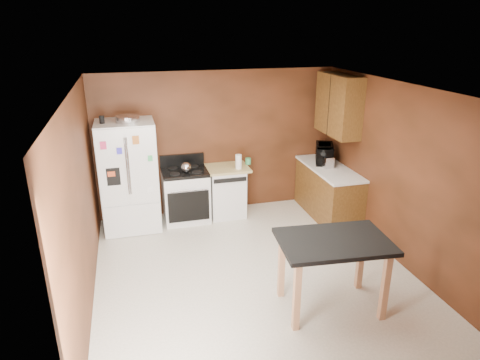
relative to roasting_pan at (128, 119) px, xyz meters
name	(u,v)px	position (x,y,z in m)	size (l,w,h in m)	color
floor	(253,272)	(1.49, -1.85, -1.85)	(4.50, 4.50, 0.00)	silver
ceiling	(255,89)	(1.49, -1.85, 0.65)	(4.50, 4.50, 0.00)	white
wall_back	(217,143)	(1.49, 0.40, -0.60)	(4.20, 4.20, 0.00)	brown
wall_front	(334,286)	(1.49, -4.10, -0.60)	(4.20, 4.20, 0.00)	brown
wall_left	(81,205)	(-0.61, -1.85, -0.60)	(4.50, 4.50, 0.00)	brown
wall_right	(397,174)	(3.59, -1.85, -0.60)	(4.50, 4.50, 0.00)	brown
roasting_pan	(128,119)	(0.00, 0.00, 0.00)	(0.37, 0.37, 0.09)	silver
pen_cup	(102,120)	(-0.38, -0.03, 0.01)	(0.08, 0.08, 0.12)	black
kettle	(186,167)	(0.86, -0.03, -0.86)	(0.17, 0.17, 0.17)	silver
paper_towel	(239,162)	(1.76, -0.04, -0.83)	(0.11, 0.11, 0.25)	white
green_canister	(248,161)	(1.99, 0.16, -0.90)	(0.10, 0.10, 0.11)	#3DA060
toaster	(326,161)	(3.24, -0.35, -0.85)	(0.16, 0.26, 0.19)	silver
microwave	(324,154)	(3.30, -0.12, -0.80)	(0.54, 0.36, 0.30)	black
refrigerator	(129,176)	(-0.06, 0.01, -0.95)	(0.90, 0.80, 1.80)	white
gas_range	(186,195)	(0.85, 0.07, -1.38)	(0.76, 0.68, 1.10)	white
dishwasher	(226,191)	(1.57, 0.10, -1.39)	(0.78, 0.63, 0.89)	white
right_cabinets	(331,166)	(3.33, -0.37, -0.94)	(0.63, 1.58, 2.45)	brown
island	(333,250)	(2.16, -2.82, -1.07)	(1.33, 0.95, 0.91)	black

